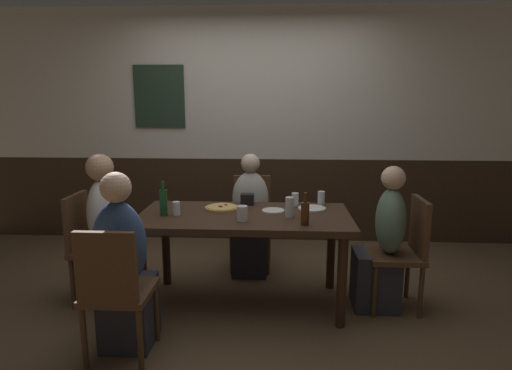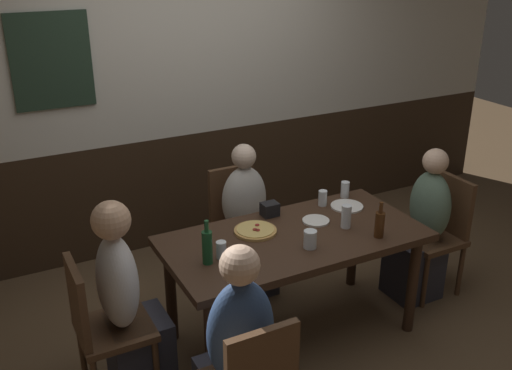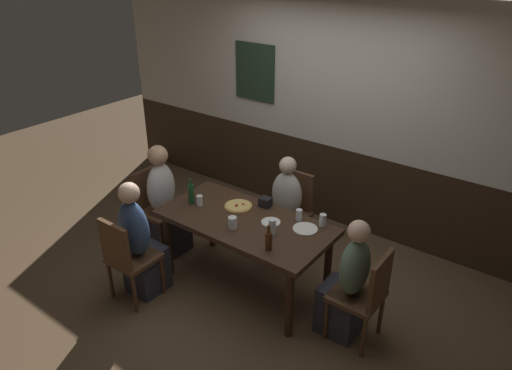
{
  "view_description": "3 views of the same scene",
  "coord_description": "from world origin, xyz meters",
  "px_view_note": "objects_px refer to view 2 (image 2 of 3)",
  "views": [
    {
      "loc": [
        0.27,
        -3.16,
        1.61
      ],
      "look_at": [
        0.09,
        0.06,
        0.96
      ],
      "focal_mm": 29.7,
      "sensor_mm": 36.0,
      "label": 1
    },
    {
      "loc": [
        -1.71,
        -2.76,
        2.44
      ],
      "look_at": [
        -0.24,
        0.07,
        1.1
      ],
      "focal_mm": 41.08,
      "sensor_mm": 36.0,
      "label": 2
    },
    {
      "loc": [
        2.34,
        -2.96,
        3.01
      ],
      "look_at": [
        0.02,
        0.14,
        1.05
      ],
      "focal_mm": 33.43,
      "sensor_mm": 36.0,
      "label": 3
    }
  ],
  "objects_px": {
    "dining_table": "(294,248)",
    "person_head_west": "(129,312)",
    "pint_glass_stout": "(221,251)",
    "condiment_caddy": "(270,209)",
    "beer_glass_tall": "(345,190)",
    "chair_head_east": "(439,228)",
    "pizza": "(255,230)",
    "beer_bottle_green": "(207,246)",
    "person_mid_far": "(247,231)",
    "chair_mid_far": "(237,219)",
    "person_left_near": "(237,365)",
    "person_head_east": "(421,236)",
    "beer_bottle_brown": "(380,224)",
    "chair_head_west": "(100,323)",
    "plate_white_small": "(316,221)",
    "tumbler_water": "(323,199)",
    "pint_glass_amber": "(311,240)",
    "highball_clear": "(346,218)",
    "plate_white_large": "(347,206)"
  },
  "relations": [
    {
      "from": "pint_glass_amber",
      "to": "tumbler_water",
      "type": "relative_size",
      "value": 1.02
    },
    {
      "from": "pint_glass_amber",
      "to": "plate_white_small",
      "type": "relative_size",
      "value": 0.63
    },
    {
      "from": "beer_glass_tall",
      "to": "beer_bottle_brown",
      "type": "relative_size",
      "value": 0.49
    },
    {
      "from": "chair_head_west",
      "to": "plate_white_small",
      "type": "xyz_separation_m",
      "value": [
        1.46,
        0.1,
        0.25
      ]
    },
    {
      "from": "chair_head_east",
      "to": "beer_bottle_brown",
      "type": "xyz_separation_m",
      "value": [
        -0.78,
        -0.26,
        0.33
      ]
    },
    {
      "from": "person_head_west",
      "to": "condiment_caddy",
      "type": "distance_m",
      "value": 1.15
    },
    {
      "from": "chair_head_east",
      "to": "pint_glass_stout",
      "type": "bearing_deg",
      "value": -178.51
    },
    {
      "from": "chair_head_west",
      "to": "person_mid_far",
      "type": "relative_size",
      "value": 0.78
    },
    {
      "from": "person_left_near",
      "to": "pint_glass_stout",
      "type": "relative_size",
      "value": 11.41
    },
    {
      "from": "person_mid_far",
      "to": "person_head_west",
      "type": "distance_m",
      "value": 1.26
    },
    {
      "from": "chair_mid_far",
      "to": "pizza",
      "type": "height_order",
      "value": "chair_mid_far"
    },
    {
      "from": "chair_head_east",
      "to": "beer_glass_tall",
      "type": "relative_size",
      "value": 7.7
    },
    {
      "from": "person_left_near",
      "to": "condiment_caddy",
      "type": "height_order",
      "value": "person_left_near"
    },
    {
      "from": "person_left_near",
      "to": "dining_table",
      "type": "bearing_deg",
      "value": 42.43
    },
    {
      "from": "chair_mid_far",
      "to": "chair_head_east",
      "type": "bearing_deg",
      "value": -33.58
    },
    {
      "from": "pint_glass_stout",
      "to": "beer_bottle_brown",
      "type": "distance_m",
      "value": 1.0
    },
    {
      "from": "tumbler_water",
      "to": "dining_table",
      "type": "bearing_deg",
      "value": -143.85
    },
    {
      "from": "dining_table",
      "to": "person_head_west",
      "type": "height_order",
      "value": "person_head_west"
    },
    {
      "from": "dining_table",
      "to": "pint_glass_amber",
      "type": "height_order",
      "value": "pint_glass_amber"
    },
    {
      "from": "person_head_west",
      "to": "beer_glass_tall",
      "type": "height_order",
      "value": "person_head_west"
    },
    {
      "from": "beer_glass_tall",
      "to": "condiment_caddy",
      "type": "xyz_separation_m",
      "value": [
        -0.62,
        -0.02,
        -0.0
      ]
    },
    {
      "from": "beer_bottle_green",
      "to": "beer_bottle_brown",
      "type": "relative_size",
      "value": 1.15
    },
    {
      "from": "person_left_near",
      "to": "highball_clear",
      "type": "bearing_deg",
      "value": 29.43
    },
    {
      "from": "person_mid_far",
      "to": "beer_glass_tall",
      "type": "xyz_separation_m",
      "value": [
        0.62,
        -0.32,
        0.32
      ]
    },
    {
      "from": "chair_mid_far",
      "to": "beer_glass_tall",
      "type": "xyz_separation_m",
      "value": [
        0.62,
        -0.48,
        0.29
      ]
    },
    {
      "from": "beer_glass_tall",
      "to": "chair_mid_far",
      "type": "bearing_deg",
      "value": 142.44
    },
    {
      "from": "chair_head_east",
      "to": "beer_bottle_brown",
      "type": "height_order",
      "value": "beer_bottle_brown"
    },
    {
      "from": "beer_bottle_brown",
      "to": "plate_white_large",
      "type": "bearing_deg",
      "value": 79.5
    },
    {
      "from": "person_head_west",
      "to": "condiment_caddy",
      "type": "bearing_deg",
      "value": 16.58
    },
    {
      "from": "chair_head_west",
      "to": "person_head_east",
      "type": "bearing_deg",
      "value": 0.0
    },
    {
      "from": "chair_mid_far",
      "to": "person_head_east",
      "type": "xyz_separation_m",
      "value": [
        1.07,
        -0.82,
        -0.03
      ]
    },
    {
      "from": "chair_head_east",
      "to": "beer_glass_tall",
      "type": "height_order",
      "value": "chair_head_east"
    },
    {
      "from": "pizza",
      "to": "chair_mid_far",
      "type": "bearing_deg",
      "value": 73.62
    },
    {
      "from": "dining_table",
      "to": "person_head_west",
      "type": "bearing_deg",
      "value": 180.0
    },
    {
      "from": "chair_mid_far",
      "to": "pint_glass_amber",
      "type": "relative_size",
      "value": 7.95
    },
    {
      "from": "pint_glass_amber",
      "to": "person_mid_far",
      "type": "bearing_deg",
      "value": 90.23
    },
    {
      "from": "chair_head_west",
      "to": "plate_white_large",
      "type": "bearing_deg",
      "value": 6.13
    },
    {
      "from": "tumbler_water",
      "to": "condiment_caddy",
      "type": "distance_m",
      "value": 0.4
    },
    {
      "from": "person_mid_far",
      "to": "beer_bottle_brown",
      "type": "xyz_separation_m",
      "value": [
        0.45,
        -0.91,
        0.36
      ]
    },
    {
      "from": "pint_glass_stout",
      "to": "condiment_caddy",
      "type": "distance_m",
      "value": 0.64
    },
    {
      "from": "chair_head_east",
      "to": "person_head_east",
      "type": "bearing_deg",
      "value": 180.0
    },
    {
      "from": "chair_head_east",
      "to": "chair_head_west",
      "type": "bearing_deg",
      "value": 180.0
    },
    {
      "from": "beer_bottle_green",
      "to": "plate_white_small",
      "type": "xyz_separation_m",
      "value": [
        0.84,
        0.16,
        -0.1
      ]
    },
    {
      "from": "chair_head_east",
      "to": "beer_bottle_green",
      "type": "xyz_separation_m",
      "value": [
        -1.85,
        -0.06,
        0.35
      ]
    },
    {
      "from": "dining_table",
      "to": "beer_glass_tall",
      "type": "xyz_separation_m",
      "value": [
        0.62,
        0.34,
        0.14
      ]
    },
    {
      "from": "highball_clear",
      "to": "condiment_caddy",
      "type": "bearing_deg",
      "value": 132.62
    },
    {
      "from": "pizza",
      "to": "beer_bottle_green",
      "type": "relative_size",
      "value": 1.01
    },
    {
      "from": "chair_mid_far",
      "to": "person_left_near",
      "type": "distance_m",
      "value": 1.64
    },
    {
      "from": "person_left_near",
      "to": "person_head_east",
      "type": "bearing_deg",
      "value": 20.18
    },
    {
      "from": "chair_mid_far",
      "to": "pint_glass_amber",
      "type": "distance_m",
      "value": 1.04
    }
  ]
}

